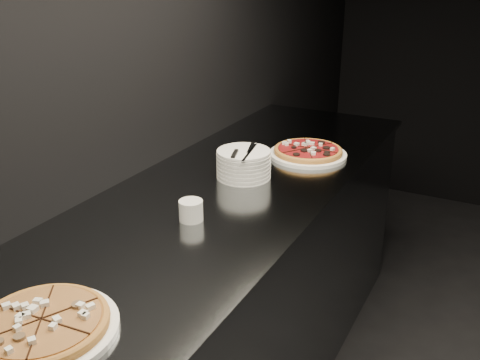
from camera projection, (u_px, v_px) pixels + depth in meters
The scene contains 7 objects.
wall_left at pixel (128, 46), 1.87m from camera, with size 0.02×5.00×2.80m, color black.
counter at pixel (223, 300), 2.07m from camera, with size 0.74×2.44×0.92m.
pizza_mushroom at pixel (42, 325), 1.17m from camera, with size 0.33×0.33×0.04m.
pizza_tomato at pixel (308, 152), 2.23m from camera, with size 0.32×0.32×0.04m.
plate_stack at pixel (244, 164), 2.00m from camera, with size 0.20×0.20×0.11m.
cutlery at pixel (244, 151), 1.97m from camera, with size 0.07×0.22×0.01m.
ramekin at pixel (191, 210), 1.67m from camera, with size 0.08×0.08×0.07m.
Camera 1 is at (-1.26, -1.51, 1.68)m, focal length 40.00 mm.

